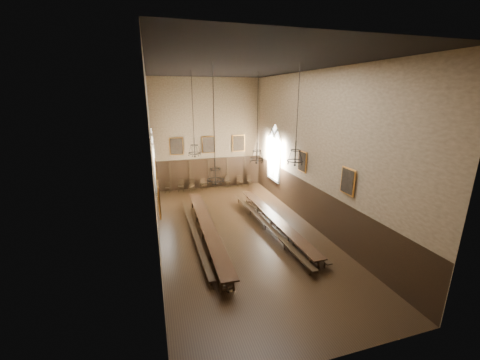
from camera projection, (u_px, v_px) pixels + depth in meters
name	position (u px, v px, depth m)	size (l,w,h in m)	color
floor	(239.00, 232.00, 17.10)	(9.00, 18.00, 0.02)	black
ceiling	(239.00, 67.00, 14.57)	(9.00, 18.00, 0.02)	black
wall_back	(208.00, 135.00, 24.11)	(9.00, 0.02, 9.00)	#8E7857
wall_front	(340.00, 224.00, 7.56)	(9.00, 0.02, 9.00)	#8E7857
wall_left	(152.00, 161.00, 14.58)	(0.02, 18.00, 9.00)	#8E7857
wall_right	(313.00, 151.00, 17.09)	(0.02, 18.00, 9.00)	#8E7857
wainscot_panelling	(239.00, 212.00, 16.75)	(9.00, 18.00, 2.50)	black
table_left	(207.00, 231.00, 16.24)	(0.96, 10.64, 0.83)	black
table_right	(274.00, 223.00, 17.35)	(0.83, 9.78, 0.76)	black
bench_left_outer	(194.00, 233.00, 16.32)	(0.37, 9.58, 0.43)	black
bench_left_inner	(214.00, 231.00, 16.61)	(0.67, 9.34, 0.42)	black
bench_right_inner	(265.00, 225.00, 17.28)	(0.81, 10.45, 0.47)	black
bench_right_outer	(282.00, 223.00, 17.57)	(0.43, 9.73, 0.44)	black
chair_0	(168.00, 189.00, 23.87)	(0.46, 0.46, 0.86)	black
chair_1	(181.00, 188.00, 24.13)	(0.49, 0.49, 0.96)	black
chair_2	(192.00, 187.00, 24.46)	(0.53, 0.53, 0.97)	black
chair_3	(203.00, 186.00, 24.64)	(0.51, 0.51, 0.95)	black
chair_4	(216.00, 185.00, 25.02)	(0.48, 0.48, 0.86)	black
chair_5	(228.00, 183.00, 25.34)	(0.55, 0.55, 0.99)	black
chair_6	(240.00, 183.00, 25.54)	(0.45, 0.45, 0.94)	black
chair_7	(249.00, 182.00, 25.81)	(0.44, 0.44, 0.88)	black
chandelier_back_left	(194.00, 147.00, 17.67)	(0.76, 0.76, 4.86)	black
chandelier_back_right	(257.00, 154.00, 18.26)	(0.86, 0.86, 5.37)	black
chandelier_front_left	(215.00, 171.00, 12.90)	(0.75, 0.75, 5.07)	black
chandelier_front_right	(295.00, 154.00, 14.03)	(0.79, 0.79, 4.51)	black
portrait_back_0	(176.00, 146.00, 23.50)	(1.10, 0.12, 1.40)	orange
portrait_back_1	(208.00, 145.00, 24.22)	(1.10, 0.12, 1.40)	orange
portrait_back_2	(239.00, 143.00, 24.94)	(1.10, 0.12, 1.40)	orange
portrait_left_0	(156.00, 172.00, 15.76)	(0.12, 1.00, 1.30)	orange
portrait_left_1	(159.00, 199.00, 11.63)	(0.12, 1.00, 1.30)	orange
portrait_right_0	(302.00, 161.00, 18.19)	(0.12, 1.00, 1.30)	orange
portrait_right_1	(348.00, 181.00, 14.06)	(0.12, 1.00, 1.30)	orange
window_right	(274.00, 153.00, 22.43)	(0.20, 2.20, 4.60)	white
window_left	(154.00, 160.00, 19.97)	(0.20, 2.20, 4.60)	white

